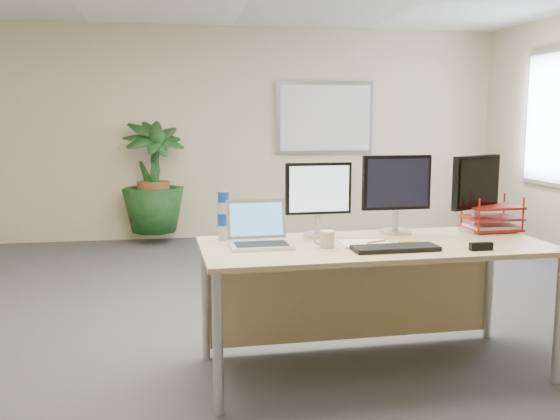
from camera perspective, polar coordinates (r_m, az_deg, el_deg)
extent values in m
plane|color=#4D4D52|center=(4.44, 1.00, -12.03)|extent=(8.00, 8.00, 0.00)
cube|color=beige|center=(8.13, -4.24, 6.99)|extent=(7.00, 0.04, 2.70)
cube|color=#A5A4A9|center=(8.29, 4.13, 8.40)|extent=(1.30, 0.03, 0.95)
cube|color=white|center=(8.28, 4.17, 8.40)|extent=(1.20, 0.01, 0.85)
cube|color=#A5A4A9|center=(7.67, 24.16, 7.69)|extent=(0.03, 1.30, 1.55)
cube|color=silver|center=(7.66, 24.03, 7.70)|extent=(0.01, 1.20, 1.45)
cube|color=tan|center=(3.80, 8.71, -3.28)|extent=(2.11, 0.94, 0.03)
cube|color=tan|center=(4.27, 6.69, -7.47)|extent=(1.99, 0.08, 0.65)
cylinder|color=#BCBCC1|center=(3.32, -5.70, -12.14)|extent=(0.05, 0.05, 0.77)
cylinder|color=#BCBCC1|center=(4.02, 24.17, -9.17)|extent=(0.05, 0.05, 0.77)
cylinder|color=#BCBCC1|center=(4.06, -6.82, -8.31)|extent=(0.05, 0.05, 0.77)
cylinder|color=#BCBCC1|center=(4.65, 18.57, -6.53)|extent=(0.05, 0.05, 0.77)
imported|color=#133515|center=(7.83, -11.51, 2.39)|extent=(1.08, 1.08, 1.50)
cylinder|color=#BCBCC1|center=(3.99, 3.49, -2.26)|extent=(0.19, 0.19, 0.02)
cylinder|color=#BCBCC1|center=(3.98, 3.50, -1.31)|extent=(0.04, 0.04, 0.12)
cube|color=black|center=(3.95, 3.53, 1.98)|extent=(0.42, 0.05, 0.33)
cube|color=silver|center=(3.92, 3.62, 1.94)|extent=(0.38, 0.02, 0.29)
cylinder|color=#BCBCC1|center=(4.16, 10.49, -1.94)|extent=(0.21, 0.21, 0.02)
cylinder|color=#BCBCC1|center=(4.15, 10.52, -0.95)|extent=(0.04, 0.04, 0.13)
cube|color=black|center=(4.11, 10.61, 2.49)|extent=(0.46, 0.06, 0.35)
cube|color=black|center=(4.09, 10.75, 2.45)|extent=(0.42, 0.02, 0.31)
cylinder|color=#BCBCC1|center=(4.35, 17.31, -1.73)|extent=(0.21, 0.21, 0.02)
cylinder|color=#BCBCC1|center=(4.34, 17.35, -0.79)|extent=(0.04, 0.04, 0.12)
cube|color=black|center=(4.31, 17.50, 2.46)|extent=(0.42, 0.25, 0.35)
cube|color=black|center=(4.29, 17.78, 2.43)|extent=(0.37, 0.20, 0.31)
cube|color=silver|center=(3.65, -1.77, -3.25)|extent=(0.37, 0.26, 0.02)
cube|color=black|center=(3.64, -1.75, -3.11)|extent=(0.31, 0.17, 0.00)
cube|color=silver|center=(3.79, -2.19, -0.83)|extent=(0.36, 0.07, 0.24)
cube|color=#5BAFEA|center=(3.78, -2.17, -0.85)|extent=(0.32, 0.05, 0.19)
cube|color=black|center=(3.62, 10.51, -3.45)|extent=(0.50, 0.18, 0.03)
cylinder|color=silver|center=(3.64, 4.34, -2.67)|extent=(0.09, 0.09, 0.10)
torus|color=silver|center=(3.63, 3.59, -2.70)|extent=(0.07, 0.02, 0.07)
cube|color=white|center=(3.75, 7.84, -3.07)|extent=(0.31, 0.24, 0.01)
cylinder|color=orange|center=(3.77, 8.82, -2.86)|extent=(0.14, 0.07, 0.01)
cylinder|color=yellow|center=(3.83, 11.67, -2.89)|extent=(0.13, 0.03, 0.02)
cylinder|color=silver|center=(3.86, -5.16, -1.01)|extent=(0.08, 0.08, 0.24)
cylinder|color=blue|center=(3.84, -5.19, 1.21)|extent=(0.07, 0.07, 0.06)
cylinder|color=blue|center=(3.86, -5.16, -0.85)|extent=(0.08, 0.08, 0.08)
cube|color=#A71914|center=(4.41, 18.73, -1.60)|extent=(0.35, 0.27, 0.02)
cube|color=#A71914|center=(4.39, 18.78, -0.66)|extent=(0.35, 0.27, 0.02)
cube|color=#A71914|center=(4.38, 18.82, 0.29)|extent=(0.35, 0.27, 0.02)
cube|color=white|center=(4.40, 18.74, -1.40)|extent=(0.32, 0.24, 0.02)
cube|color=black|center=(3.74, 17.90, -3.19)|extent=(0.14, 0.04, 0.05)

